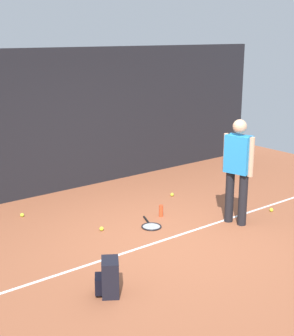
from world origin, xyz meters
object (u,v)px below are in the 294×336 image
object	(u,v)px
backpack	(109,278)
tennis_ball_by_fence	(172,195)
tennis_racket	(151,226)
tennis_player	(238,165)
tennis_ball_far_left	(22,215)
water_bottle	(161,211)
tennis_ball_near_player	(102,229)
tennis_ball_mid_court	(271,210)

from	to	relation	value
backpack	tennis_ball_by_fence	world-z (taller)	backpack
tennis_racket	backpack	xyz separation A→B (m)	(-1.68, -1.33, 0.20)
tennis_ball_by_fence	tennis_player	bearing A→B (deg)	-92.40
tennis_ball_far_left	tennis_racket	bearing A→B (deg)	-49.12
backpack	water_bottle	xyz separation A→B (m)	(2.09, 1.58, -0.11)
tennis_racket	tennis_player	bearing A→B (deg)	81.10
tennis_player	water_bottle	bearing A→B (deg)	-154.36
backpack	tennis_ball_near_player	world-z (taller)	backpack
tennis_ball_near_player	water_bottle	world-z (taller)	water_bottle
backpack	tennis_ball_far_left	distance (m)	3.01
water_bottle	tennis_ball_by_fence	bearing A→B (deg)	39.36
tennis_ball_mid_court	tennis_ball_near_player	bearing A→B (deg)	158.53
backpack	water_bottle	world-z (taller)	backpack
tennis_ball_by_fence	tennis_ball_mid_court	size ratio (longest dim) A/B	1.00
tennis_ball_near_player	tennis_ball_by_fence	bearing A→B (deg)	16.74
tennis_ball_mid_court	water_bottle	distance (m)	1.93
tennis_ball_near_player	water_bottle	distance (m)	1.13
tennis_player	tennis_racket	world-z (taller)	tennis_player
tennis_ball_mid_court	tennis_player	bearing A→B (deg)	177.73
tennis_ball_mid_court	tennis_racket	bearing A→B (deg)	160.06
backpack	tennis_ball_near_player	size ratio (longest dim) A/B	6.67
tennis_racket	backpack	world-z (taller)	backpack
tennis_player	backpack	size ratio (longest dim) A/B	3.86
tennis_ball_far_left	water_bottle	bearing A→B (deg)	-37.45
tennis_ball_near_player	tennis_ball_by_fence	distance (m)	2.04
tennis_ball_mid_court	tennis_ball_far_left	bearing A→B (deg)	145.44
tennis_ball_by_fence	tennis_ball_far_left	world-z (taller)	same
tennis_racket	tennis_ball_far_left	xyz separation A→B (m)	(-1.44, 1.66, 0.02)
tennis_racket	tennis_ball_mid_court	world-z (taller)	tennis_ball_mid_court
tennis_racket	water_bottle	distance (m)	0.49
tennis_ball_near_player	tennis_ball_mid_court	bearing A→B (deg)	-21.47
tennis_ball_near_player	tennis_ball_far_left	world-z (taller)	same
tennis_player	water_bottle	distance (m)	1.50
tennis_player	tennis_ball_near_player	world-z (taller)	tennis_player
tennis_player	water_bottle	size ratio (longest dim) A/B	8.45
tennis_player	tennis_ball_far_left	world-z (taller)	tennis_player
tennis_ball_mid_court	tennis_ball_by_fence	bearing A→B (deg)	115.86
backpack	tennis_player	bearing A→B (deg)	135.03
tennis_ball_mid_court	tennis_ball_far_left	size ratio (longest dim) A/B	1.00
tennis_racket	tennis_ball_far_left	bearing A→B (deg)	-116.85
backpack	tennis_ball_by_fence	xyz separation A→B (m)	(2.93, 2.26, -0.18)
backpack	tennis_ball_near_player	distance (m)	1.94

